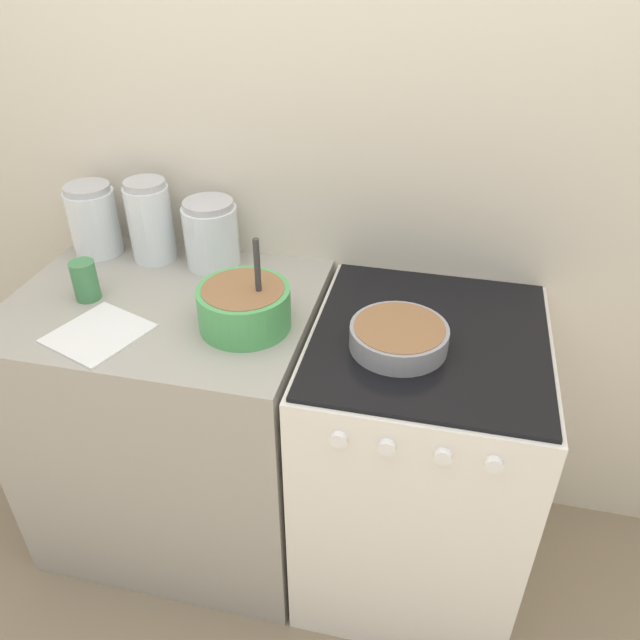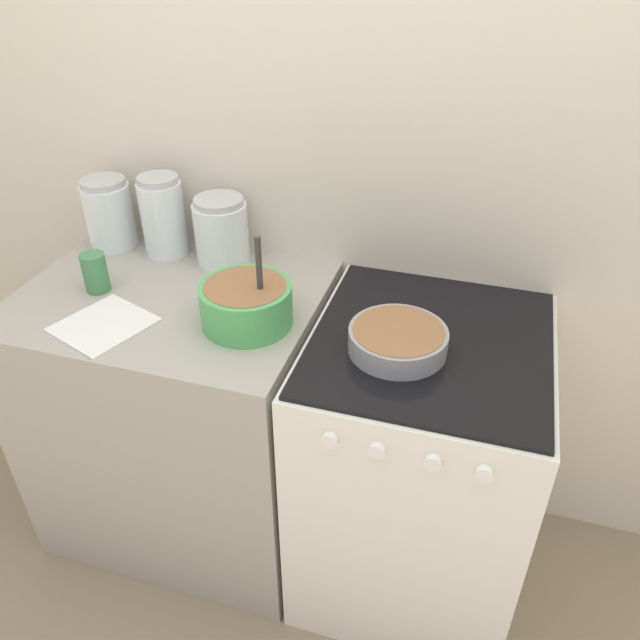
{
  "view_description": "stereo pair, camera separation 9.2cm",
  "coord_description": "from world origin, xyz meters",
  "px_view_note": "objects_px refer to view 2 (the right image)",
  "views": [
    {
      "loc": [
        0.34,
        -1.01,
        1.85
      ],
      "look_at": [
        0.05,
        0.27,
        0.96
      ],
      "focal_mm": 35.0,
      "sensor_mm": 36.0,
      "label": 1
    },
    {
      "loc": [
        0.43,
        -0.99,
        1.85
      ],
      "look_at": [
        0.05,
        0.27,
        0.96
      ],
      "focal_mm": 35.0,
      "sensor_mm": 36.0,
      "label": 2
    }
  ],
  "objects_px": {
    "storage_jar_middle": "(164,221)",
    "storage_jar_left": "(110,217)",
    "tin_can": "(95,272)",
    "baking_pan": "(398,340)",
    "stove": "(416,464)",
    "mixing_bowl": "(246,302)",
    "storage_jar_right": "(222,235)"
  },
  "relations": [
    {
      "from": "baking_pan",
      "to": "storage_jar_right",
      "type": "relative_size",
      "value": 1.19
    },
    {
      "from": "mixing_bowl",
      "to": "storage_jar_left",
      "type": "xyz_separation_m",
      "value": [
        -0.59,
        0.3,
        0.03
      ]
    },
    {
      "from": "storage_jar_left",
      "to": "storage_jar_middle",
      "type": "distance_m",
      "value": 0.2
    },
    {
      "from": "stove",
      "to": "storage_jar_middle",
      "type": "bearing_deg",
      "value": 165.07
    },
    {
      "from": "storage_jar_middle",
      "to": "storage_jar_right",
      "type": "height_order",
      "value": "storage_jar_middle"
    },
    {
      "from": "tin_can",
      "to": "storage_jar_middle",
      "type": "bearing_deg",
      "value": 73.45
    },
    {
      "from": "storage_jar_middle",
      "to": "storage_jar_right",
      "type": "relative_size",
      "value": 1.22
    },
    {
      "from": "tin_can",
      "to": "stove",
      "type": "bearing_deg",
      "value": 1.97
    },
    {
      "from": "storage_jar_left",
      "to": "storage_jar_middle",
      "type": "xyz_separation_m",
      "value": [
        0.19,
        -0.0,
        0.01
      ]
    },
    {
      "from": "mixing_bowl",
      "to": "baking_pan",
      "type": "relative_size",
      "value": 1.05
    },
    {
      "from": "storage_jar_middle",
      "to": "storage_jar_left",
      "type": "bearing_deg",
      "value": 180.0
    },
    {
      "from": "baking_pan",
      "to": "storage_jar_left",
      "type": "distance_m",
      "value": 1.05
    },
    {
      "from": "storage_jar_right",
      "to": "baking_pan",
      "type": "bearing_deg",
      "value": -26.64
    },
    {
      "from": "storage_jar_right",
      "to": "storage_jar_left",
      "type": "bearing_deg",
      "value": 180.0
    },
    {
      "from": "storage_jar_left",
      "to": "stove",
      "type": "bearing_deg",
      "value": -12.32
    },
    {
      "from": "storage_jar_left",
      "to": "storage_jar_right",
      "type": "bearing_deg",
      "value": 0.0
    },
    {
      "from": "baking_pan",
      "to": "storage_jar_middle",
      "type": "relative_size",
      "value": 0.97
    },
    {
      "from": "baking_pan",
      "to": "tin_can",
      "type": "bearing_deg",
      "value": 177.54
    },
    {
      "from": "stove",
      "to": "storage_jar_right",
      "type": "relative_size",
      "value": 4.39
    },
    {
      "from": "baking_pan",
      "to": "storage_jar_middle",
      "type": "bearing_deg",
      "value": 159.18
    },
    {
      "from": "storage_jar_middle",
      "to": "mixing_bowl",
      "type": "bearing_deg",
      "value": -37.03
    },
    {
      "from": "storage_jar_right",
      "to": "tin_can",
      "type": "bearing_deg",
      "value": -135.68
    },
    {
      "from": "storage_jar_left",
      "to": "storage_jar_middle",
      "type": "relative_size",
      "value": 0.88
    },
    {
      "from": "storage_jar_left",
      "to": "tin_can",
      "type": "xyz_separation_m",
      "value": [
        0.12,
        -0.27,
        -0.04
      ]
    },
    {
      "from": "mixing_bowl",
      "to": "stove",
      "type": "bearing_deg",
      "value": 7.83
    },
    {
      "from": "baking_pan",
      "to": "storage_jar_right",
      "type": "height_order",
      "value": "storage_jar_right"
    },
    {
      "from": "stove",
      "to": "storage_jar_middle",
      "type": "xyz_separation_m",
      "value": [
        -0.88,
        0.23,
        0.57
      ]
    },
    {
      "from": "storage_jar_middle",
      "to": "tin_can",
      "type": "relative_size",
      "value": 2.21
    },
    {
      "from": "storage_jar_middle",
      "to": "storage_jar_right",
      "type": "distance_m",
      "value": 0.2
    },
    {
      "from": "storage_jar_middle",
      "to": "stove",
      "type": "bearing_deg",
      "value": -14.93
    },
    {
      "from": "mixing_bowl",
      "to": "storage_jar_left",
      "type": "distance_m",
      "value": 0.67
    },
    {
      "from": "storage_jar_left",
      "to": "storage_jar_right",
      "type": "relative_size",
      "value": 1.07
    }
  ]
}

